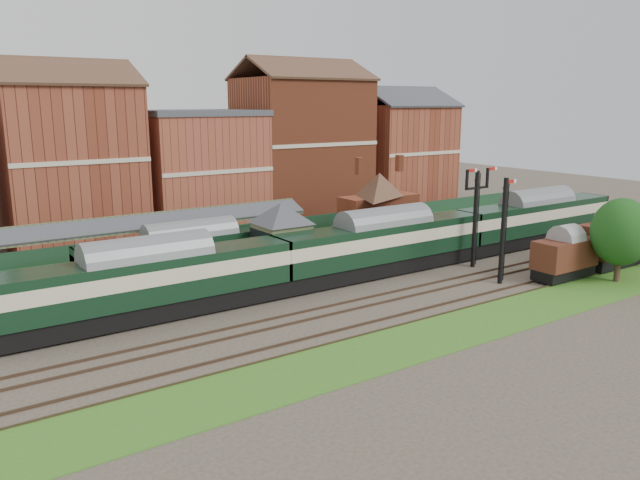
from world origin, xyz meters
TOP-DOWN VIEW (x-y plane):
  - ground at (0.00, 0.00)m, footprint 160.00×160.00m
  - grass_back at (0.00, 16.00)m, footprint 90.00×4.50m
  - grass_front at (0.00, -12.00)m, footprint 90.00×5.00m
  - fence at (0.00, 18.00)m, footprint 90.00×0.12m
  - platform at (-5.00, 9.75)m, footprint 55.00×3.40m
  - signal_box at (-3.00, 3.25)m, footprint 5.40×5.40m
  - brick_hut at (5.00, 3.25)m, footprint 3.20×2.64m
  - station_building at (12.00, 9.75)m, footprint 8.10×8.10m
  - canopy at (-11.00, 9.75)m, footprint 26.00×3.89m
  - semaphore_bracket at (12.04, -2.50)m, footprint 3.60×0.25m
  - semaphore_siding at (10.02, -7.00)m, footprint 1.23×0.25m
  - town_backdrop at (-0.18, 25.00)m, footprint 69.00×10.00m
  - dmu_train at (4.42, 0.00)m, footprint 57.06×3.00m
  - platform_railcar at (-9.02, 6.50)m, footprint 16.83×2.66m
  - goods_van_a at (14.94, -9.00)m, footprint 5.41×2.34m
  - goods_van_b at (21.45, -9.00)m, footprint 6.43×2.79m
  - tree_far at (17.59, -11.79)m, footprint 4.42×4.42m

SIDE VIEW (x-z plane):
  - ground at x=0.00m, z-range 0.00..0.00m
  - grass_back at x=0.00m, z-range 0.00..0.06m
  - grass_front at x=0.00m, z-range 0.00..0.06m
  - platform at x=-5.00m, z-range 0.00..1.00m
  - fence at x=0.00m, z-range 0.00..1.50m
  - brick_hut at x=5.00m, z-range -0.28..2.67m
  - goods_van_a at x=14.94m, z-range 0.24..3.52m
  - goods_van_b at x=21.45m, z-range 0.26..4.16m
  - platform_railcar at x=-9.02m, z-range 0.34..4.22m
  - dmu_train at x=4.42m, z-range 0.36..4.75m
  - signal_box at x=-3.00m, z-range 0.19..6.19m
  - tree_far at x=17.59m, z-range 0.67..7.12m
  - station_building at x=12.00m, z-range 1.01..6.91m
  - semaphore_siding at x=10.02m, z-range 0.16..8.16m
  - canopy at x=-11.00m, z-range 2.54..6.62m
  - semaphore_bracket at x=12.04m, z-range 0.54..8.72m
  - town_backdrop at x=-0.18m, z-range -1.00..15.00m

